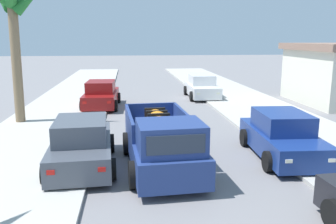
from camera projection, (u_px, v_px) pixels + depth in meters
sidewalk_left at (46, 131)px, 14.99m from camera, size 4.72×60.00×0.12m
sidewalk_right at (286, 125)px, 16.19m from camera, size 4.72×60.00×0.12m
curb_left at (69, 131)px, 15.10m from camera, size 0.16×60.00×0.10m
curb_right at (266, 125)px, 16.08m from camera, size 0.16×60.00×0.10m
pickup_truck at (162, 143)px, 10.79m from camera, size 2.44×5.31×1.80m
car_left_near at (101, 95)px, 20.45m from camera, size 2.15×4.31×1.54m
car_left_mid at (82, 145)px, 10.95m from camera, size 2.20×4.33×1.54m
car_right_mid at (282, 136)px, 11.86m from camera, size 2.19×4.33×1.54m
car_left_far at (202, 87)px, 23.74m from camera, size 2.07×4.28×1.54m
palm_tree_left_mid at (13, 13)px, 15.64m from camera, size 3.13×3.37×6.47m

